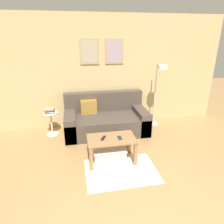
{
  "coord_description": "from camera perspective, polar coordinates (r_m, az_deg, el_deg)",
  "views": [
    {
      "loc": [
        -0.76,
        -1.15,
        2.09
      ],
      "look_at": [
        -0.16,
        2.01,
        0.85
      ],
      "focal_mm": 32.0,
      "sensor_mm": 36.0,
      "label": 1
    }
  ],
  "objects": [
    {
      "name": "side_table",
      "position": [
        4.59,
        -16.93,
        -2.66
      ],
      "size": [
        0.31,
        0.31,
        0.52
      ],
      "color": "silver",
      "rests_on": "ground_plane"
    },
    {
      "name": "storage_bin",
      "position": [
        3.61,
        -0.81,
        -11.95
      ],
      "size": [
        0.57,
        0.37,
        0.25
      ],
      "color": "#B2B2B7",
      "rests_on": "ground_plane"
    },
    {
      "name": "cell_phone",
      "position": [
        3.45,
        2.2,
        -7.36
      ],
      "size": [
        0.07,
        0.14,
        0.01
      ],
      "primitive_type": "cube",
      "rotation": [
        0.0,
        0.0,
        -0.0
      ],
      "color": "#1E2338",
      "rests_on": "coffee_table"
    },
    {
      "name": "remote_control",
      "position": [
        3.43,
        -2.51,
        -7.43
      ],
      "size": [
        0.1,
        0.15,
        0.02
      ],
      "primitive_type": "cube",
      "rotation": [
        0.0,
        0.0,
        -0.47
      ],
      "color": "black",
      "rests_on": "coffee_table"
    },
    {
      "name": "couch",
      "position": [
        4.58,
        -1.85,
        -2.16
      ],
      "size": [
        1.84,
        0.94,
        0.85
      ],
      "color": "#4C4238",
      "rests_on": "ground_plane"
    },
    {
      "name": "book_stack",
      "position": [
        4.5,
        -17.44,
        0.39
      ],
      "size": [
        0.23,
        0.19,
        0.1
      ],
      "color": "#387F4C",
      "rests_on": "side_table"
    },
    {
      "name": "coffee_table",
      "position": [
        3.49,
        -0.15,
        -8.89
      ],
      "size": [
        0.83,
        0.49,
        0.44
      ],
      "color": "#997047",
      "rests_on": "ground_plane"
    },
    {
      "name": "wall_back",
      "position": [
        4.77,
        -1.46,
        11.34
      ],
      "size": [
        5.6,
        0.09,
        2.55
      ],
      "color": "tan",
      "rests_on": "ground_plane"
    },
    {
      "name": "floor_lamp",
      "position": [
        4.66,
        13.28,
        7.48
      ],
      "size": [
        0.27,
        0.55,
        1.5
      ],
      "color": "silver",
      "rests_on": "ground_plane"
    },
    {
      "name": "area_rug",
      "position": [
        3.43,
        2.65,
        -16.39
      ],
      "size": [
        1.17,
        0.84,
        0.01
      ],
      "primitive_type": "cube",
      "color": "beige",
      "rests_on": "ground_plane"
    }
  ]
}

